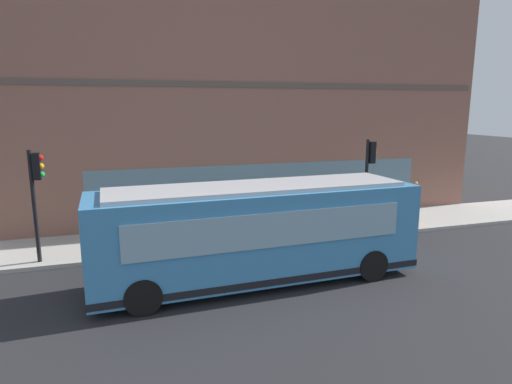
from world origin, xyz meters
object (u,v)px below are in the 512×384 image
at_px(pedestrian_near_hydrant, 353,199).
at_px(pedestrian_walking_along_curb, 415,195).
at_px(traffic_light_down_block, 36,185).
at_px(newspaper_vending_box, 412,215).
at_px(traffic_light_near_corner, 369,168).
at_px(fire_hydrant, 291,215).
at_px(city_bus_nearside, 257,233).

xyz_separation_m(pedestrian_near_hydrant, pedestrian_walking_along_curb, (-0.26, -3.32, 0.03)).
distance_m(traffic_light_down_block, newspaper_vending_box, 15.31).
xyz_separation_m(traffic_light_near_corner, pedestrian_walking_along_curb, (2.05, -3.98, -1.82)).
height_order(traffic_light_down_block, pedestrian_near_hydrant, traffic_light_down_block).
height_order(fire_hydrant, pedestrian_near_hydrant, pedestrian_near_hydrant).
bearing_deg(fire_hydrant, traffic_light_down_block, 102.25).
bearing_deg(traffic_light_near_corner, pedestrian_walking_along_curb, -62.72).
distance_m(traffic_light_near_corner, newspaper_vending_box, 3.38).
xyz_separation_m(fire_hydrant, newspaper_vending_box, (-1.94, -5.10, 0.09)).
bearing_deg(traffic_light_down_block, pedestrian_walking_along_curb, -82.98).
bearing_deg(newspaper_vending_box, city_bus_nearside, 113.61).
bearing_deg(pedestrian_near_hydrant, traffic_light_near_corner, 164.23).
relative_size(city_bus_nearside, fire_hydrant, 13.67).
height_order(traffic_light_near_corner, pedestrian_walking_along_curb, traffic_light_near_corner).
distance_m(traffic_light_near_corner, fire_hydrant, 4.15).
relative_size(traffic_light_down_block, newspaper_vending_box, 4.28).
height_order(fire_hydrant, newspaper_vending_box, newspaper_vending_box).
bearing_deg(traffic_light_down_block, city_bus_nearside, -117.68).
bearing_deg(newspaper_vending_box, pedestrian_walking_along_curb, -39.42).
bearing_deg(pedestrian_near_hydrant, city_bus_nearside, 130.96).
distance_m(traffic_light_near_corner, pedestrian_walking_along_curb, 4.83).
relative_size(city_bus_nearside, pedestrian_near_hydrant, 6.52).
xyz_separation_m(city_bus_nearside, pedestrian_near_hydrant, (5.79, -6.67, -0.52)).
xyz_separation_m(city_bus_nearside, newspaper_vending_box, (3.72, -8.50, -0.95)).
height_order(city_bus_nearside, fire_hydrant, city_bus_nearside).
bearing_deg(pedestrian_walking_along_curb, traffic_light_down_block, 97.02).
bearing_deg(pedestrian_walking_along_curb, fire_hydrant, 88.86).
height_order(city_bus_nearside, traffic_light_near_corner, traffic_light_near_corner).
bearing_deg(newspaper_vending_box, traffic_light_down_block, 90.89).
height_order(city_bus_nearside, pedestrian_near_hydrant, city_bus_nearside).
relative_size(traffic_light_near_corner, pedestrian_near_hydrant, 2.52).
relative_size(traffic_light_near_corner, pedestrian_walking_along_curb, 2.45).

